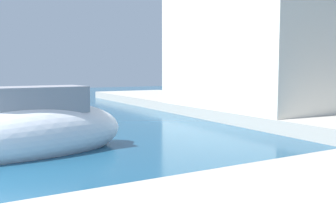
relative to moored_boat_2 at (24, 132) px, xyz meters
name	(u,v)px	position (x,y,z in m)	size (l,w,h in m)	color
quay_promenade	(167,162)	(2.40, -3.46, -0.35)	(44.00, 32.00, 0.50)	#ADA89E
moored_boat_2	(24,132)	(0.00, 0.00, 0.00)	(5.79, 2.71, 2.21)	white
moored_boat_3	(53,103)	(3.04, 11.13, -0.22)	(3.83, 3.37, 1.37)	#1E479E
moored_boat_4	(17,114)	(0.56, 6.32, -0.21)	(2.29, 4.50, 1.59)	white
waterfront_building_main	(258,18)	(11.08, 3.11, 4.15)	(6.29, 8.92, 8.38)	silver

